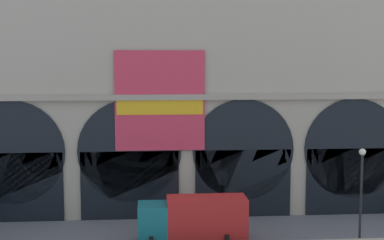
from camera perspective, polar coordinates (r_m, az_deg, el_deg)
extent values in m
plane|color=slate|center=(39.72, -0.01, -12.16)|extent=(200.00, 200.00, 0.00)
cube|color=#B2A891|center=(45.22, -0.75, 1.45)|extent=(46.91, 4.77, 17.53)
cube|color=black|center=(44.89, -18.15, -6.70)|extent=(7.71, 0.20, 5.45)
cylinder|color=black|center=(44.37, -18.27, -3.27)|extent=(8.12, 0.20, 8.12)
cube|color=black|center=(43.66, -6.48, -6.79)|extent=(7.71, 0.20, 5.45)
cylinder|color=black|center=(43.13, -6.53, -3.26)|extent=(8.12, 0.20, 8.12)
cube|color=black|center=(44.28, 5.34, -6.59)|extent=(7.71, 0.20, 5.45)
cylinder|color=black|center=(43.76, 5.38, -3.11)|extent=(8.12, 0.20, 8.12)
cube|color=black|center=(46.66, 16.39, -6.15)|extent=(7.71, 0.20, 5.45)
cylinder|color=black|center=(46.17, 16.49, -2.85)|extent=(8.12, 0.20, 8.12)
cube|color=#D8334C|center=(42.53, -3.37, 2.01)|extent=(6.99, 0.12, 7.79)
cube|color=yellow|center=(42.48, -3.36, 1.42)|extent=(6.71, 0.04, 1.29)
cube|color=#A49A85|center=(42.62, -0.53, 2.40)|extent=(46.91, 0.50, 0.44)
cube|color=#19727A|center=(38.32, -4.14, -10.41)|extent=(2.00, 2.30, 2.30)
cube|color=red|center=(38.46, 1.54, -10.02)|extent=(5.50, 2.30, 2.70)
cylinder|color=black|center=(39.65, -4.29, -11.57)|extent=(0.28, 0.84, 0.84)
cylinder|color=black|center=(38.04, 3.62, -12.35)|extent=(0.28, 0.84, 0.84)
cylinder|color=black|center=(39.99, 3.19, -11.41)|extent=(0.28, 0.84, 0.84)
cylinder|color=black|center=(37.49, 17.18, -8.38)|extent=(0.16, 0.16, 6.50)
sphere|color=#F2EDCC|center=(36.79, 17.35, -3.20)|extent=(0.44, 0.44, 0.44)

